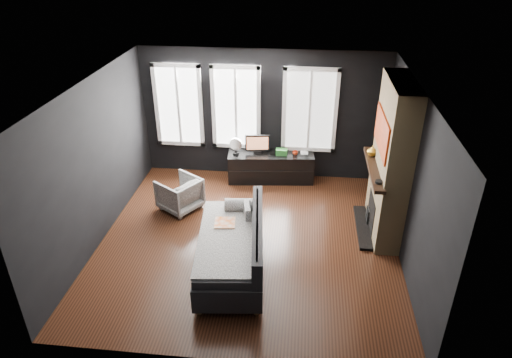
# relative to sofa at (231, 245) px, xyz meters

# --- Properties ---
(floor) EXTENTS (5.00, 5.00, 0.00)m
(floor) POSITION_rel_sofa_xyz_m (0.17, 0.76, -0.46)
(floor) COLOR black
(floor) RESTS_ON ground
(ceiling) EXTENTS (5.00, 5.00, 0.00)m
(ceiling) POSITION_rel_sofa_xyz_m (0.17, 0.76, 2.24)
(ceiling) COLOR white
(ceiling) RESTS_ON ground
(wall_back) EXTENTS (5.00, 0.02, 2.70)m
(wall_back) POSITION_rel_sofa_xyz_m (0.17, 3.26, 0.89)
(wall_back) COLOR black
(wall_back) RESTS_ON ground
(wall_left) EXTENTS (0.02, 5.00, 2.70)m
(wall_left) POSITION_rel_sofa_xyz_m (-2.33, 0.76, 0.89)
(wall_left) COLOR black
(wall_left) RESTS_ON ground
(wall_right) EXTENTS (0.02, 5.00, 2.70)m
(wall_right) POSITION_rel_sofa_xyz_m (2.67, 0.76, 0.89)
(wall_right) COLOR black
(wall_right) RESTS_ON ground
(windows) EXTENTS (4.00, 0.16, 1.76)m
(windows) POSITION_rel_sofa_xyz_m (-0.28, 3.22, 1.92)
(windows) COLOR white
(windows) RESTS_ON wall_back
(fireplace) EXTENTS (0.70, 1.62, 2.70)m
(fireplace) POSITION_rel_sofa_xyz_m (2.47, 1.36, 0.89)
(fireplace) COLOR #93724C
(fireplace) RESTS_ON floor
(sofa) EXTENTS (1.28, 2.23, 0.92)m
(sofa) POSITION_rel_sofa_xyz_m (0.00, 0.00, 0.00)
(sofa) COLOR #242427
(sofa) RESTS_ON floor
(stripe_pillow) EXTENTS (0.16, 0.37, 0.36)m
(stripe_pillow) POSITION_rel_sofa_xyz_m (0.18, 0.57, 0.20)
(stripe_pillow) COLOR gray
(stripe_pillow) RESTS_ON sofa
(armchair) EXTENTS (0.90, 0.92, 0.70)m
(armchair) POSITION_rel_sofa_xyz_m (-1.25, 1.66, -0.11)
(armchair) COLOR silver
(armchair) RESTS_ON floor
(media_console) EXTENTS (1.82, 0.73, 0.61)m
(media_console) POSITION_rel_sofa_xyz_m (0.37, 3.00, -0.15)
(media_console) COLOR black
(media_console) RESTS_ON floor
(monitor) EXTENTS (0.52, 0.18, 0.46)m
(monitor) POSITION_rel_sofa_xyz_m (0.09, 2.99, 0.38)
(monitor) COLOR black
(monitor) RESTS_ON media_console
(desk_fan) EXTENTS (0.29, 0.29, 0.37)m
(desk_fan) POSITION_rel_sofa_xyz_m (-0.35, 2.89, 0.34)
(desk_fan) COLOR gray
(desk_fan) RESTS_ON media_console
(mug) EXTENTS (0.12, 0.10, 0.11)m
(mug) POSITION_rel_sofa_xyz_m (0.87, 2.99, 0.21)
(mug) COLOR red
(mug) RESTS_ON media_console
(book) EXTENTS (0.15, 0.02, 0.21)m
(book) POSITION_rel_sofa_xyz_m (0.98, 3.10, 0.25)
(book) COLOR #C1B09B
(book) RESTS_ON media_console
(storage_box) EXTENTS (0.23, 0.15, 0.13)m
(storage_box) POSITION_rel_sofa_xyz_m (0.59, 2.97, 0.21)
(storage_box) COLOR #276927
(storage_box) RESTS_ON media_console
(mantel_vase) EXTENTS (0.23, 0.23, 0.18)m
(mantel_vase) POSITION_rel_sofa_xyz_m (2.22, 1.81, 0.86)
(mantel_vase) COLOR gold
(mantel_vase) RESTS_ON fireplace
(mantel_clock) EXTENTS (0.16, 0.16, 0.04)m
(mantel_clock) POSITION_rel_sofa_xyz_m (2.22, 0.81, 0.79)
(mantel_clock) COLOR black
(mantel_clock) RESTS_ON fireplace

